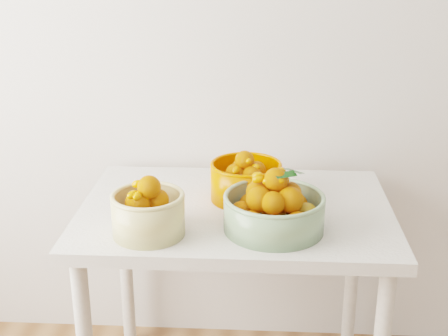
{
  "coord_description": "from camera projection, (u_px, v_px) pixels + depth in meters",
  "views": [
    {
      "loc": [
        -0.24,
        -0.24,
        1.57
      ],
      "look_at": [
        -0.34,
        1.5,
        0.92
      ],
      "focal_mm": 50.0,
      "sensor_mm": 36.0,
      "label": 1
    }
  ],
  "objects": [
    {
      "name": "table",
      "position": [
        235.0,
        233.0,
        2.04
      ],
      "size": [
        1.0,
        0.7,
        0.75
      ],
      "color": "silver",
      "rests_on": "ground"
    },
    {
      "name": "bowl_green",
      "position": [
        274.0,
        209.0,
        1.83
      ],
      "size": [
        0.31,
        0.31,
        0.19
      ],
      "rotation": [
        0.0,
        0.0,
        0.05
      ],
      "color": "gray",
      "rests_on": "table"
    },
    {
      "name": "bowl_cream",
      "position": [
        148.0,
        212.0,
        1.8
      ],
      "size": [
        0.22,
        0.22,
        0.18
      ],
      "rotation": [
        0.0,
        0.0,
        0.04
      ],
      "color": "#CFBE7E",
      "rests_on": "table"
    },
    {
      "name": "bowl_orange",
      "position": [
        246.0,
        180.0,
        2.04
      ],
      "size": [
        0.31,
        0.31,
        0.17
      ],
      "rotation": [
        0.0,
        0.0,
        0.43
      ],
      "color": "#E65600",
      "rests_on": "table"
    }
  ]
}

